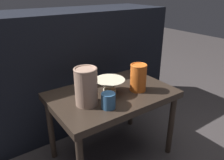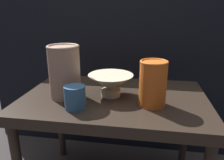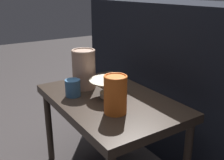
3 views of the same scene
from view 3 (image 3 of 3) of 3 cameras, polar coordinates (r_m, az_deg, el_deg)
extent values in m
cube|color=#2D231C|center=(1.26, -0.51, -4.70)|extent=(0.72, 0.47, 0.04)
cylinder|color=#2D231C|center=(1.55, -13.55, -9.94)|extent=(0.04, 0.04, 0.42)
cylinder|color=#2D231C|center=(1.71, -0.66, -6.58)|extent=(0.04, 0.04, 0.42)
cube|color=black|center=(1.63, 17.19, 0.04)|extent=(1.57, 0.50, 0.89)
cylinder|color=beige|center=(1.26, -0.76, -3.10)|extent=(0.08, 0.08, 0.02)
cone|color=beige|center=(1.25, -0.77, -1.25)|extent=(0.18, 0.18, 0.06)
cylinder|color=tan|center=(1.36, -6.13, 2.28)|extent=(0.12, 0.12, 0.20)
torus|color=tan|center=(1.33, -6.28, 6.34)|extent=(0.12, 0.12, 0.01)
cylinder|color=orange|center=(1.08, 0.74, -3.27)|extent=(0.10, 0.10, 0.16)
torus|color=orange|center=(1.05, 0.76, 0.73)|extent=(0.10, 0.10, 0.01)
cylinder|color=#33608E|center=(1.27, -8.53, -1.70)|extent=(0.07, 0.07, 0.08)
camera|label=1|loc=(1.67, -46.80, 16.47)|focal=35.00mm
camera|label=2|loc=(0.89, -44.12, 3.34)|focal=35.00mm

